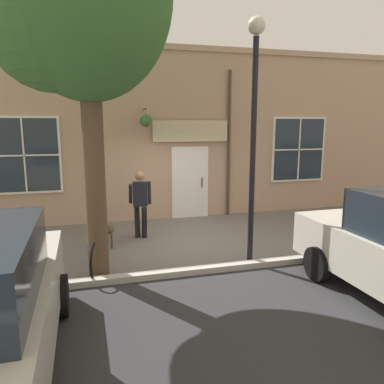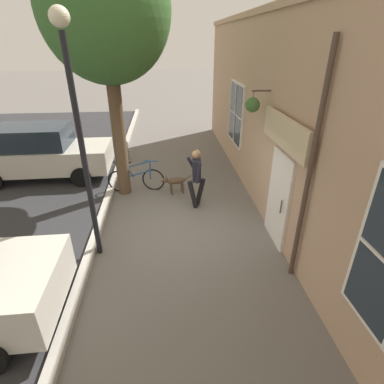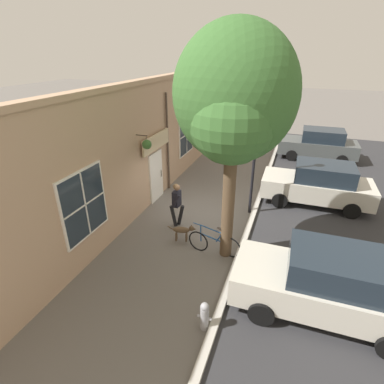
{
  "view_description": "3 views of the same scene",
  "coord_description": "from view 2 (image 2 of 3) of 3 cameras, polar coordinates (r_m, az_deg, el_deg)",
  "views": [
    {
      "loc": [
        8.35,
        -2.2,
        2.79
      ],
      "look_at": [
        -0.05,
        0.14,
        1.17
      ],
      "focal_mm": 35.0,
      "sensor_mm": 36.0,
      "label": 1
    },
    {
      "loc": [
        0.29,
        6.28,
        4.17
      ],
      "look_at": [
        -0.34,
        -0.32,
        0.81
      ],
      "focal_mm": 28.0,
      "sensor_mm": 36.0,
      "label": 2
    },
    {
      "loc": [
        3.18,
        -9.73,
        5.89
      ],
      "look_at": [
        -0.27,
        -0.15,
        1.0
      ],
      "focal_mm": 28.0,
      "sensor_mm": 36.0,
      "label": 3
    }
  ],
  "objects": [
    {
      "name": "leaning_bicycle",
      "position": [
        9.32,
        -10.56,
        2.42
      ],
      "size": [
        1.74,
        0.22,
        1.01
      ],
      "color": "black",
      "rests_on": "ground_plane"
    },
    {
      "name": "ground_plane",
      "position": [
        7.54,
        -2.34,
        -6.69
      ],
      "size": [
        90.0,
        90.0,
        0.0
      ],
      "primitive_type": "plane",
      "color": "#66605B"
    },
    {
      "name": "pedestrian_walking",
      "position": [
        8.01,
        0.86,
        3.53
      ],
      "size": [
        0.52,
        0.57,
        1.66
      ],
      "color": "black",
      "rests_on": "ground_plane"
    },
    {
      "name": "fire_hydrant",
      "position": [
        11.99,
        -12.4,
        7.94
      ],
      "size": [
        0.34,
        0.2,
        0.77
      ],
      "color": "#99999E",
      "rests_on": "ground_plane"
    },
    {
      "name": "parked_car_nearest_curb",
      "position": [
        11.12,
        -26.85,
        6.77
      ],
      "size": [
        4.32,
        1.98,
        1.75
      ],
      "color": "beige",
      "rests_on": "ground_plane"
    },
    {
      "name": "street_lamp",
      "position": [
        5.77,
        -21.26,
        14.06
      ],
      "size": [
        0.32,
        0.32,
        4.66
      ],
      "color": "black",
      "rests_on": "ground_plane"
    },
    {
      "name": "storefront_facade",
      "position": [
        7.0,
        17.18,
        11.58
      ],
      "size": [
        0.95,
        18.0,
        4.91
      ],
      "color": "tan",
      "rests_on": "ground_plane"
    },
    {
      "name": "street_tree_by_curb",
      "position": [
        8.61,
        -16.19,
        29.5
      ],
      "size": [
        3.15,
        3.02,
        6.59
      ],
      "color": "brown",
      "rests_on": "ground_plane"
    },
    {
      "name": "dog_on_leash",
      "position": [
        8.98,
        -3.27,
        2.04
      ],
      "size": [
        0.96,
        0.35,
        0.61
      ],
      "color": "brown",
      "rests_on": "ground_plane"
    }
  ]
}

